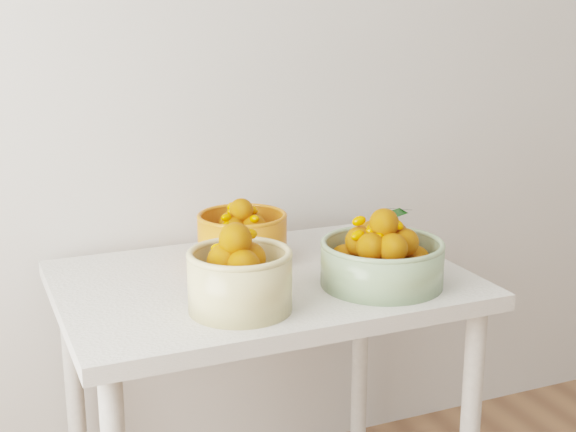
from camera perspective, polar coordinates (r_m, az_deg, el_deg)
name	(u,v)px	position (r m, az deg, el deg)	size (l,w,h in m)	color
table	(263,313)	(2.04, -1.79, -6.89)	(1.00, 0.70, 0.75)	silver
bowl_cream	(240,277)	(1.77, -3.45, -4.38)	(0.29, 0.29, 0.20)	#D9C688
bowl_green	(381,258)	(1.94, 6.66, -3.00)	(0.35, 0.35, 0.19)	#90AE80
bowl_orange	(242,236)	(2.11, -3.27, -1.41)	(0.25, 0.25, 0.17)	orange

